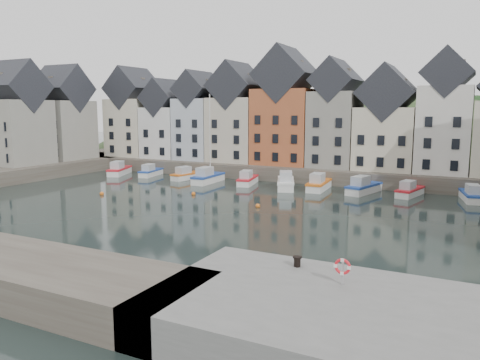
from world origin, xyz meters
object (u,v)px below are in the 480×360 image
Objects in this scene: boat_a at (119,170)px; boat_d at (208,177)px; life_ring_post at (343,267)px; mooring_bollard at (297,261)px.

boat_a is 16.77m from boat_d.
boat_d is at bearing 129.06° from life_ring_post.
boat_d is at bearing 127.35° from mooring_bollard.
mooring_bollard is at bearing 152.44° from life_ring_post.
life_ring_post is at bearing -59.77° from boat_a.
mooring_bollard is at bearing -54.37° from boat_d.
life_ring_post is at bearing -27.56° from mooring_bollard.
boat_d is at bearing -23.87° from boat_a.
boat_d reaches higher than mooring_bollard.
boat_a is 11.98× the size of mooring_bollard.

